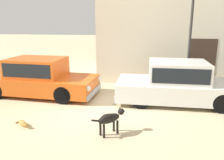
% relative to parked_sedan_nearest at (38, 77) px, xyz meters
% --- Properties ---
extents(ground_plane, '(80.00, 80.00, 0.00)m').
position_rel_parked_sedan_nearest_xyz_m(ground_plane, '(2.49, -0.96, -0.71)').
color(ground_plane, '#CCB78E').
extents(parked_sedan_nearest, '(4.66, 2.02, 1.45)m').
position_rel_parked_sedan_nearest_xyz_m(parked_sedan_nearest, '(0.00, 0.00, 0.00)').
color(parked_sedan_nearest, '#D15619').
rests_on(parked_sedan_nearest, ground_plane).
extents(parked_sedan_second, '(4.41, 1.84, 1.47)m').
position_rel_parked_sedan_nearest_xyz_m(parked_sedan_second, '(5.26, -0.08, 0.01)').
color(parked_sedan_second, silver).
rests_on(parked_sedan_second, ground_plane).
extents(stray_dog_spotted, '(0.79, 0.76, 0.65)m').
position_rel_parked_sedan_nearest_xyz_m(stray_dog_spotted, '(3.28, -2.83, -0.28)').
color(stray_dog_spotted, black).
rests_on(stray_dog_spotted, ground_plane).
extents(stray_cat, '(0.54, 0.50, 0.17)m').
position_rel_parked_sedan_nearest_xyz_m(stray_cat, '(0.84, -2.75, -0.63)').
color(stray_cat, '#B77F3D').
rests_on(stray_cat, ground_plane).
extents(street_lamp, '(0.22, 0.22, 4.03)m').
position_rel_parked_sedan_nearest_xyz_m(street_lamp, '(5.75, 1.12, 1.85)').
color(street_lamp, '#2D2B28').
rests_on(street_lamp, ground_plane).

